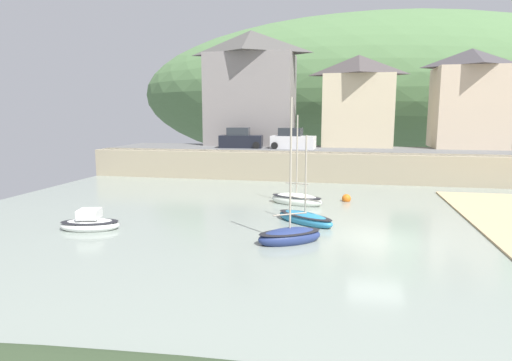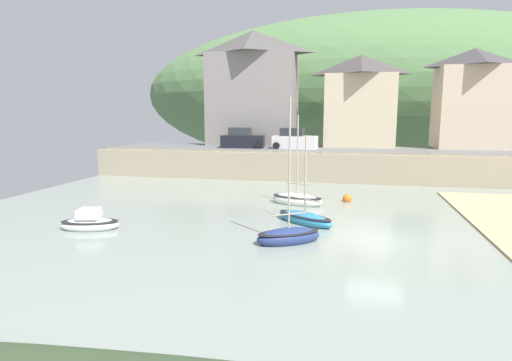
% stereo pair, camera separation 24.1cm
% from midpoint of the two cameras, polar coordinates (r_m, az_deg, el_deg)
% --- Properties ---
extents(ground, '(48.00, 41.00, 0.61)m').
position_cam_midpoint_polar(ground, '(11.87, 26.33, -20.11)').
color(ground, gray).
extents(quay_seawall, '(48.00, 9.40, 2.40)m').
position_cam_midpoint_polar(quay_seawall, '(37.41, 14.43, 1.96)').
color(quay_seawall, tan).
rests_on(quay_seawall, ground).
extents(hillside_backdrop, '(80.00, 44.00, 24.98)m').
position_cam_midpoint_polar(hillside_backdrop, '(75.06, 16.47, 10.91)').
color(hillside_backdrop, '#517747').
rests_on(hillside_backdrop, ground).
extents(waterfront_building_left, '(9.22, 5.86, 11.72)m').
position_cam_midpoint_polar(waterfront_building_left, '(45.98, -0.24, 12.22)').
color(waterfront_building_left, gray).
rests_on(waterfront_building_left, ground).
extents(waterfront_building_centre, '(7.05, 5.61, 8.99)m').
position_cam_midpoint_polar(waterfront_building_centre, '(44.85, 13.75, 10.30)').
color(waterfront_building_centre, beige).
rests_on(waterfront_building_centre, ground).
extents(waterfront_building_right, '(6.63, 5.72, 9.31)m').
position_cam_midpoint_polar(waterfront_building_right, '(46.26, 26.87, 9.74)').
color(waterfront_building_right, beige).
rests_on(waterfront_building_right, ground).
extents(sailboat_far_left, '(3.57, 3.02, 4.79)m').
position_cam_midpoint_polar(sailboat_far_left, '(22.83, 6.78, -5.00)').
color(sailboat_far_left, teal).
rests_on(sailboat_far_left, ground).
extents(dinghy_open_wooden, '(3.64, 2.26, 5.82)m').
position_cam_midpoint_polar(dinghy_open_wooden, '(27.40, 5.69, -2.52)').
color(dinghy_open_wooden, white).
rests_on(dinghy_open_wooden, ground).
extents(sailboat_tall_mast, '(3.14, 2.04, 1.19)m').
position_cam_midpoint_polar(sailboat_tall_mast, '(23.06, -20.91, -5.31)').
color(sailboat_tall_mast, white).
rests_on(sailboat_tall_mast, ground).
extents(sailboat_blue_trim, '(3.22, 2.70, 6.61)m').
position_cam_midpoint_polar(sailboat_blue_trim, '(19.43, 4.71, -7.32)').
color(sailboat_blue_trim, navy).
rests_on(sailboat_blue_trim, ground).
extents(parked_car_near_slipway, '(4.23, 2.04, 1.95)m').
position_cam_midpoint_polar(parked_car_near_slipway, '(41.62, -1.67, 5.48)').
color(parked_car_near_slipway, black).
rests_on(parked_car_near_slipway, ground).
extents(parked_car_by_wall, '(4.24, 2.08, 1.95)m').
position_cam_midpoint_polar(parked_car_by_wall, '(40.71, 5.29, 5.36)').
color(parked_car_by_wall, silver).
rests_on(parked_car_by_wall, ground).
extents(mooring_buoy, '(0.59, 0.59, 0.59)m').
position_cam_midpoint_polar(mooring_buoy, '(28.80, 12.24, -2.38)').
color(mooring_buoy, orange).
rests_on(mooring_buoy, ground).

